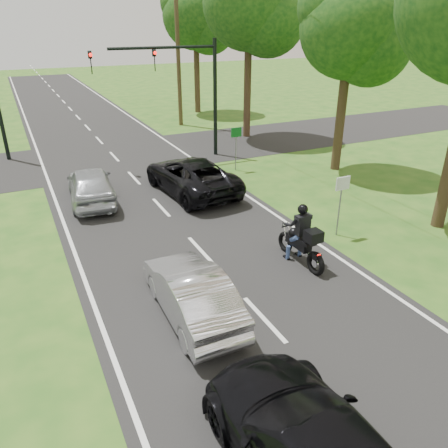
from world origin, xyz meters
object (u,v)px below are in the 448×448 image
at_px(utility_pole_far, 178,49).
at_px(motorcycle_rider, 302,241).
at_px(silver_suv, 91,185).
at_px(sign_white, 342,192).
at_px(dark_suv, 191,175).
at_px(traffic_signal, 181,79).
at_px(silver_sedan, 192,292).
at_px(sign_green, 236,138).

bearing_deg(utility_pole_far, motorcycle_rider, -100.60).
xyz_separation_m(silver_suv, sign_white, (7.02, -6.86, 0.86)).
bearing_deg(utility_pole_far, sign_white, -94.51).
xyz_separation_m(dark_suv, traffic_signal, (1.59, 4.90, 3.38)).
bearing_deg(silver_sedan, sign_green, -121.71).
bearing_deg(dark_suv, silver_sedan, 62.70).
relative_size(dark_suv, sign_white, 2.53).
xyz_separation_m(motorcycle_rider, traffic_signal, (0.89, 12.07, 3.37)).
distance_m(silver_suv, utility_pole_far, 15.47).
distance_m(dark_suv, silver_suv, 4.14).
height_order(silver_suv, utility_pole_far, utility_pole_far).
bearing_deg(traffic_signal, sign_white, -82.95).
relative_size(utility_pole_far, sign_green, 4.71).
bearing_deg(silver_suv, traffic_signal, -138.33).
relative_size(dark_suv, silver_suv, 1.25).
bearing_deg(sign_white, silver_sedan, -162.02).
relative_size(sign_white, sign_green, 1.00).
bearing_deg(silver_suv, dark_suv, 175.08).
xyz_separation_m(traffic_signal, sign_white, (1.36, -11.02, -2.54)).
distance_m(utility_pole_far, sign_green, 11.63).
relative_size(silver_suv, traffic_signal, 0.67).
xyz_separation_m(silver_suv, sign_green, (7.22, 1.14, 0.86)).
relative_size(motorcycle_rider, sign_white, 1.06).
bearing_deg(dark_suv, traffic_signal, -113.27).
xyz_separation_m(motorcycle_rider, dark_suv, (-0.69, 7.17, -0.00)).
bearing_deg(utility_pole_far, silver_suv, -125.01).
height_order(dark_suv, sign_white, sign_white).
bearing_deg(sign_white, utility_pole_far, 85.49).
relative_size(traffic_signal, sign_green, 3.00).
height_order(silver_sedan, sign_white, sign_white).
bearing_deg(utility_pole_far, dark_suv, -109.03).
bearing_deg(utility_pole_far, sign_green, -96.73).
bearing_deg(sign_green, silver_suv, -171.01).
bearing_deg(dark_suv, sign_green, -154.49).
bearing_deg(motorcycle_rider, sign_white, 23.83).
distance_m(silver_sedan, utility_pole_far, 22.85).
distance_m(motorcycle_rider, sign_white, 2.63).
bearing_deg(silver_sedan, traffic_signal, -109.49).
bearing_deg(utility_pole_far, traffic_signal, -109.68).
bearing_deg(traffic_signal, dark_suv, -107.95).
relative_size(motorcycle_rider, utility_pole_far, 0.23).
xyz_separation_m(sign_white, sign_green, (0.20, 8.00, 0.00)).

